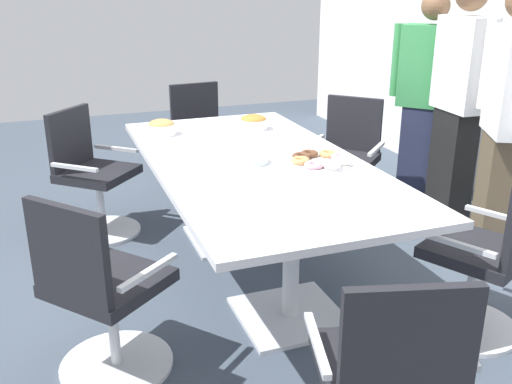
% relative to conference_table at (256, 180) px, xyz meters
% --- Properties ---
extents(ground_plane, '(10.00, 10.00, 0.01)m').
position_rel_conference_table_xyz_m(ground_plane, '(0.00, 0.00, -0.63)').
color(ground_plane, '#3D4754').
extents(conference_table, '(2.40, 1.20, 0.75)m').
position_rel_conference_table_xyz_m(conference_table, '(0.00, 0.00, 0.00)').
color(conference_table, silver).
rests_on(conference_table, ground).
extents(office_chair_0, '(0.59, 0.59, 0.91)m').
position_rel_conference_table_xyz_m(office_chair_0, '(-1.69, 0.11, -0.22)').
color(office_chair_0, silver).
rests_on(office_chair_0, ground).
extents(office_chair_1, '(0.76, 0.76, 0.91)m').
position_rel_conference_table_xyz_m(office_chair_1, '(-1.01, -0.89, -0.22)').
color(office_chair_1, silver).
rests_on(office_chair_1, ground).
extents(office_chair_2, '(0.76, 0.76, 0.91)m').
position_rel_conference_table_xyz_m(office_chair_2, '(0.70, -1.00, -0.22)').
color(office_chair_2, silver).
rests_on(office_chair_2, ground).
extents(office_chair_4, '(0.73, 0.73, 0.91)m').
position_rel_conference_table_xyz_m(office_chair_4, '(1.02, 0.87, -0.22)').
color(office_chair_4, silver).
rests_on(office_chair_4, ground).
extents(office_chair_5, '(0.76, 0.76, 0.91)m').
position_rel_conference_table_xyz_m(office_chair_5, '(-0.70, 1.00, -0.22)').
color(office_chair_5, silver).
rests_on(office_chair_5, ground).
extents(person_standing_0, '(0.52, 0.46, 1.68)m').
position_rel_conference_table_xyz_m(person_standing_0, '(-0.76, 1.73, 0.25)').
color(person_standing_0, '#232842').
rests_on(person_standing_0, ground).
extents(person_standing_1, '(0.61, 0.24, 1.78)m').
position_rel_conference_table_xyz_m(person_standing_1, '(-0.39, 1.74, 0.31)').
color(person_standing_1, black).
rests_on(person_standing_1, ground).
extents(person_standing_2, '(0.58, 0.40, 1.76)m').
position_rel_conference_table_xyz_m(person_standing_2, '(0.28, 1.59, 0.29)').
color(person_standing_2, brown).
rests_on(person_standing_2, ground).
extents(snack_bowl_cookies, '(0.20, 0.20, 0.11)m').
position_rel_conference_table_xyz_m(snack_bowl_cookies, '(-0.79, -0.41, 0.18)').
color(snack_bowl_cookies, white).
rests_on(snack_bowl_cookies, conference_table).
extents(snack_bowl_pretzels, '(0.21, 0.21, 0.11)m').
position_rel_conference_table_xyz_m(snack_bowl_pretzels, '(-0.73, 0.25, 0.18)').
color(snack_bowl_pretzels, white).
rests_on(snack_bowl_pretzels, conference_table).
extents(donut_platter, '(0.36, 0.36, 0.04)m').
position_rel_conference_table_xyz_m(donut_platter, '(0.19, 0.34, 0.15)').
color(donut_platter, white).
rests_on(donut_platter, conference_table).
extents(plate_stack, '(0.22, 0.22, 0.04)m').
position_rel_conference_table_xyz_m(plate_stack, '(0.03, -0.05, 0.15)').
color(plate_stack, white).
rests_on(plate_stack, conference_table).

